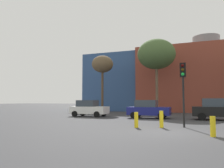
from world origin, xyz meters
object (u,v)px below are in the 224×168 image
Objects in this scene: bollard_yellow_0 at (136,120)px; parked_car_1 at (148,109)px; parked_car_2 at (218,109)px; bollard_yellow_1 at (161,119)px; bollard_yellow_2 at (213,126)px; parked_car_0 at (89,108)px; bare_tree_2 at (156,55)px; traffic_light_island at (183,80)px; bare_tree_0 at (102,65)px.

parked_car_1 is at bearing 96.18° from bollard_yellow_0.
parked_car_2 reaches higher than bollard_yellow_1.
bollard_yellow_0 is 4.65m from bollard_yellow_2.
parked_car_0 is 6.28m from parked_car_1.
parked_car_0 is 0.42× the size of bare_tree_2.
parked_car_1 is 3.86× the size of bollard_yellow_1.
traffic_light_island is 0.43× the size of bare_tree_2.
bollard_yellow_2 is (4.97, -9.59, -0.38)m from parked_car_1.
traffic_light_island is at bearing 113.90° from bollard_yellow_2.
bollard_yellow_2 is (12.54, -16.07, -6.05)m from bare_tree_0.
bollard_yellow_2 is at bearing -72.22° from bare_tree_2.
traffic_light_island is 0.52× the size of bare_tree_0.
parked_car_1 is 7.37m from bollard_yellow_1.
traffic_light_island is (-2.42, -6.38, 2.03)m from parked_car_2.
bare_tree_2 is 10.04× the size of bollard_yellow_0.
parked_car_0 is 0.92× the size of parked_car_2.
bare_tree_0 is at bearing -176.70° from bare_tree_2.
bare_tree_0 is at bearing 120.95° from bollard_yellow_0.
parked_car_1 is at bearing -149.62° from traffic_light_island.
bare_tree_0 reaches higher than parked_car_1.
parked_car_2 is 16.02m from bare_tree_0.
bollard_yellow_1 is at bearing -62.65° from traffic_light_island.
parked_car_2 reaches higher than parked_car_0.
parked_car_0 is 8.71m from bare_tree_0.
traffic_light_island reaches higher than parked_car_1.
bare_tree_0 is 7.65× the size of bollard_yellow_1.
traffic_light_island is (3.54, -6.38, 2.10)m from parked_car_1.
traffic_light_island is at bearing -110.80° from parked_car_2.
parked_car_0 is at bearing 180.00° from parked_car_2.
bare_tree_0 is (-1.29, 6.48, 5.67)m from parked_car_0.
bollard_yellow_2 is at bearing -62.62° from parked_car_1.
bare_tree_2 is 18.68m from bollard_yellow_2.
parked_car_0 is 4.20× the size of bollard_yellow_2.
bollard_yellow_2 is (1.42, -3.22, -2.48)m from traffic_light_island.
traffic_light_island is at bearing -49.15° from bare_tree_0.
bollard_yellow_1 is at bearing -117.88° from parked_car_2.
traffic_light_island is at bearing 26.03° from bollard_yellow_1.
bare_tree_0 is 8.30× the size of bollard_yellow_0.
bare_tree_2 is 10.11× the size of bollard_yellow_2.
parked_car_0 is at bearing 139.55° from bollard_yellow_2.
traffic_light_island is at bearing -73.77° from bare_tree_2.
parked_car_0 is 0.97× the size of traffic_light_island.
bollard_yellow_1 is at bearing 136.27° from bollard_yellow_2.
parked_car_1 is 10.81m from bollard_yellow_2.
parked_car_0 is 0.50× the size of bare_tree_0.
parked_car_2 is 1.06× the size of traffic_light_island.
bollard_yellow_2 is at bearing -52.03° from bare_tree_0.
parked_car_0 reaches higher than bollard_yellow_2.
bollard_yellow_2 is at bearing -95.94° from parked_car_2.
traffic_light_island is 4.31m from bollard_yellow_2.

